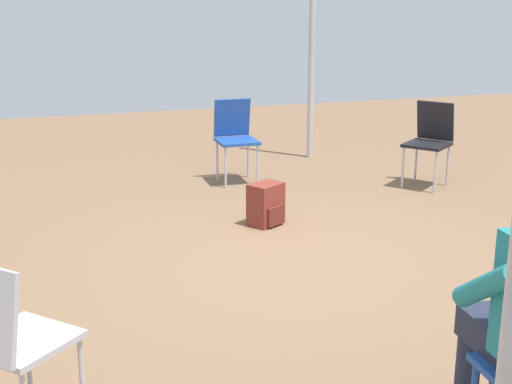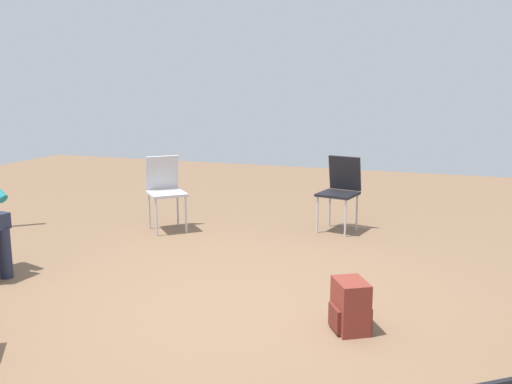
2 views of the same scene
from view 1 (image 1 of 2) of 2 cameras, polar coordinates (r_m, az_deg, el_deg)
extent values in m
plane|color=brown|center=(5.21, 3.52, -5.82)|extent=(14.38, 14.38, 0.00)
cube|color=#1E4799|center=(7.32, -1.52, 4.08)|extent=(0.41, 0.41, 0.03)
cylinder|color=#B7B7BC|center=(7.26, 0.14, 2.16)|extent=(0.02, 0.02, 0.42)
cylinder|color=#B7B7BC|center=(7.17, -2.45, 1.97)|extent=(0.02, 0.02, 0.42)
cylinder|color=#B7B7BC|center=(7.58, -0.62, 2.74)|extent=(0.02, 0.02, 0.42)
cylinder|color=#B7B7BC|center=(7.49, -3.12, 2.56)|extent=(0.02, 0.02, 0.42)
cube|color=#1E4799|center=(7.46, -1.93, 5.97)|extent=(0.10, 0.38, 0.40)
cube|color=black|center=(7.36, 13.51, 3.70)|extent=(0.56, 0.56, 0.03)
cylinder|color=#B7B7BC|center=(7.19, 14.16, 1.54)|extent=(0.02, 0.02, 0.42)
cylinder|color=#B7B7BC|center=(7.31, 11.67, 1.93)|extent=(0.02, 0.02, 0.42)
cylinder|color=#B7B7BC|center=(7.50, 15.08, 2.06)|extent=(0.02, 0.02, 0.42)
cylinder|color=#B7B7BC|center=(7.62, 12.69, 2.42)|extent=(0.02, 0.02, 0.42)
cube|color=black|center=(7.49, 14.15, 5.54)|extent=(0.36, 0.30, 0.40)
cube|color=#B7B7BC|center=(3.35, -18.18, -11.25)|extent=(0.57, 0.57, 0.03)
cylinder|color=#B7B7BC|center=(3.67, -17.76, -12.73)|extent=(0.02, 0.02, 0.42)
cylinder|color=#B7B7BC|center=(3.45, -13.74, -14.31)|extent=(0.02, 0.02, 0.42)
cylinder|color=#23283D|center=(3.46, 16.51, -14.12)|extent=(0.11, 0.11, 0.45)
cylinder|color=#23283D|center=(3.55, 19.11, -13.58)|extent=(0.11, 0.11, 0.45)
cube|color=#23283D|center=(3.25, 19.78, -10.80)|extent=(0.44, 0.33, 0.14)
cylinder|color=teal|center=(2.97, 17.95, -7.16)|extent=(0.40, 0.12, 0.31)
cube|color=maroon|center=(6.03, 0.78, -0.98)|extent=(0.31, 0.34, 0.36)
cube|color=maroon|center=(6.05, 0.78, -1.71)|extent=(0.31, 0.30, 0.16)
cylinder|color=#B2B2B7|center=(8.40, 4.47, 11.81)|extent=(0.07, 0.07, 2.69)
camera|label=2|loc=(8.24, 25.08, 12.80)|focal=40.00mm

